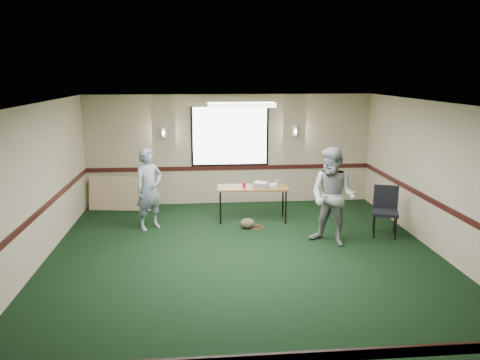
{
  "coord_description": "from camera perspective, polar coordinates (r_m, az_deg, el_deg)",
  "views": [
    {
      "loc": [
        -0.8,
        -7.36,
        3.19
      ],
      "look_at": [
        0.0,
        1.3,
        1.2
      ],
      "focal_mm": 35.0,
      "sensor_mm": 36.0,
      "label": 1
    }
  ],
  "objects": [
    {
      "name": "projector",
      "position": [
        10.2,
        2.61,
        -0.57
      ],
      "size": [
        0.39,
        0.37,
        0.1
      ],
      "primitive_type": "cube",
      "rotation": [
        0.0,
        0.0,
        -0.46
      ],
      "color": "gray",
      "rests_on": "folding_table"
    },
    {
      "name": "person_right",
      "position": [
        8.93,
        11.23,
        -2.01
      ],
      "size": [
        1.15,
        1.12,
        1.86
      ],
      "primitive_type": "imported",
      "rotation": [
        0.0,
        0.0,
        -0.7
      ],
      "color": "#7190AF",
      "rests_on": "ground"
    },
    {
      "name": "game_console",
      "position": [
        10.32,
        3.9,
        -0.59
      ],
      "size": [
        0.19,
        0.16,
        0.05
      ],
      "primitive_type": "cube",
      "rotation": [
        0.0,
        0.0,
        -0.06
      ],
      "color": "white",
      "rests_on": "folding_table"
    },
    {
      "name": "room_shell",
      "position": [
        9.66,
        -0.45,
        3.29
      ],
      "size": [
        8.0,
        8.02,
        8.0
      ],
      "color": "tan",
      "rests_on": "ground"
    },
    {
      "name": "conference_chair",
      "position": [
        9.82,
        17.32,
        -3.13
      ],
      "size": [
        0.62,
        0.64,
        0.99
      ],
      "rotation": [
        0.0,
        0.0,
        -0.34
      ],
      "color": "black",
      "rests_on": "ground"
    },
    {
      "name": "person_left",
      "position": [
        9.84,
        -11.03,
        -1.08
      ],
      "size": [
        0.74,
        0.7,
        1.71
      ],
      "primitive_type": "imported",
      "rotation": [
        0.0,
        0.0,
        0.65
      ],
      "color": "#40568E",
      "rests_on": "ground"
    },
    {
      "name": "duffel_bag",
      "position": [
        9.87,
        0.91,
        -5.31
      ],
      "size": [
        0.37,
        0.32,
        0.22
      ],
      "primitive_type": "ellipsoid",
      "rotation": [
        0.0,
        0.0,
        0.35
      ],
      "color": "#413D25",
      "rests_on": "ground"
    },
    {
      "name": "water_bottle",
      "position": [
        10.12,
        4.47,
        -0.47
      ],
      "size": [
        0.05,
        0.05,
        0.18
      ],
      "primitive_type": "cylinder",
      "color": "#80ADD1",
      "rests_on": "folding_table"
    },
    {
      "name": "cable_coil",
      "position": [
        9.95,
        1.97,
        -5.77
      ],
      "size": [
        0.39,
        0.39,
        0.02
      ],
      "primitive_type": "torus",
      "rotation": [
        0.0,
        0.0,
        -0.35
      ],
      "color": "red",
      "rests_on": "ground"
    },
    {
      "name": "folded_table",
      "position": [
        11.46,
        -14.22,
        -1.62
      ],
      "size": [
        1.57,
        0.45,
        0.8
      ],
      "primitive_type": "cube",
      "rotation": [
        -0.21,
        0.0,
        -0.14
      ],
      "color": "tan",
      "rests_on": "ground"
    },
    {
      "name": "folding_table",
      "position": [
        10.23,
        1.53,
        -1.15
      ],
      "size": [
        1.57,
        0.7,
        0.77
      ],
      "rotation": [
        0.0,
        0.0,
        -0.05
      ],
      "color": "#533117",
      "rests_on": "ground"
    },
    {
      "name": "red_cup",
      "position": [
        10.15,
        0.52,
        -0.6
      ],
      "size": [
        0.07,
        0.07,
        0.11
      ],
      "primitive_type": "cylinder",
      "color": "#BC0C0D",
      "rests_on": "folding_table"
    },
    {
      "name": "ground",
      "position": [
        8.06,
        0.86,
        -10.42
      ],
      "size": [
        8.0,
        8.0,
        0.0
      ],
      "primitive_type": "plane",
      "color": "black",
      "rests_on": "ground"
    }
  ]
}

